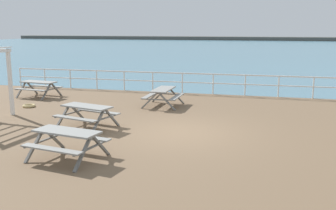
{
  "coord_description": "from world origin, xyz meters",
  "views": [
    {
      "loc": [
        2.79,
        -12.25,
        3.44
      ],
      "look_at": [
        -0.54,
        0.5,
        0.8
      ],
      "focal_mm": 41.6,
      "sensor_mm": 36.0,
      "label": 1
    }
  ],
  "objects": [
    {
      "name": "picnic_table_far_left",
      "position": [
        -8.37,
        4.78,
        0.58
      ],
      "size": [
        1.99,
        1.75,
        0.8
      ],
      "rotation": [
        0.0,
        0.0,
        -0.14
      ],
      "color": "gray",
      "rests_on": "ground"
    },
    {
      "name": "picnic_table_mid_centre",
      "position": [
        -1.7,
        4.11,
        0.58
      ],
      "size": [
        1.56,
        1.82,
        0.8
      ],
      "rotation": [
        0.0,
        0.0,
        1.56
      ],
      "color": "gray",
      "rests_on": "ground"
    },
    {
      "name": "picnic_table_near_right",
      "position": [
        -2.29,
        -3.36,
        0.58
      ],
      "size": [
        2.03,
        1.8,
        0.8
      ],
      "rotation": [
        0.0,
        0.0,
        -0.17
      ],
      "color": "gray",
      "rests_on": "ground"
    },
    {
      "name": "seaward_railing",
      "position": [
        0.0,
        7.75,
        0.74
      ],
      "size": [
        23.07,
        0.07,
        1.08
      ],
      "color": "white",
      "rests_on": "ground"
    },
    {
      "name": "picnic_table_seaward",
      "position": [
        -3.27,
        -0.2,
        0.58
      ],
      "size": [
        2.12,
        1.91,
        0.8
      ],
      "rotation": [
        0.0,
        0.0,
        -0.26
      ],
      "color": "gray",
      "rests_on": "ground"
    },
    {
      "name": "distant_shoreline",
      "position": [
        0.0,
        95.75,
        0.0
      ],
      "size": [
        142.0,
        6.0,
        1.8
      ],
      "primitive_type": "cube",
      "color": "#4C4C47",
      "rests_on": "ground"
    },
    {
      "name": "ground_plane",
      "position": [
        0.0,
        0.0,
        -0.1
      ],
      "size": [
        30.0,
        24.0,
        0.2
      ],
      "primitive_type": "cube",
      "color": "brown"
    },
    {
      "name": "sea_band",
      "position": [
        0.0,
        52.75,
        0.0
      ],
      "size": [
        142.0,
        90.0,
        0.01
      ],
      "primitive_type": "cube",
      "color": "teal",
      "rests_on": "ground"
    },
    {
      "name": "rope_coil",
      "position": [
        -7.35,
        2.39,
        0.06
      ],
      "size": [
        0.55,
        0.55,
        0.11
      ],
      "primitive_type": "torus",
      "color": "tan",
      "rests_on": "ground"
    }
  ]
}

